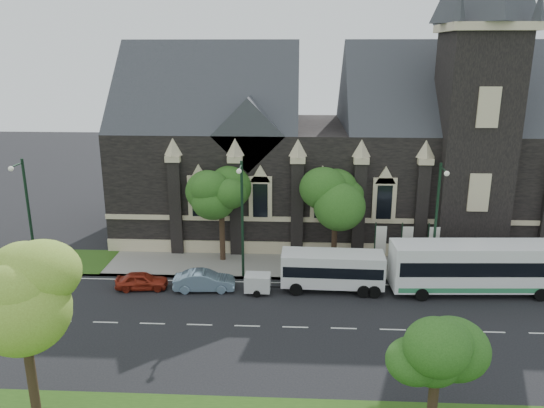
# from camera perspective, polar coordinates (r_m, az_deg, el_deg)

# --- Properties ---
(ground) EXTENTS (160.00, 160.00, 0.00)m
(ground) POSITION_cam_1_polar(r_m,az_deg,el_deg) (33.67, 2.53, -13.15)
(ground) COLOR black
(ground) RESTS_ON ground
(sidewalk) EXTENTS (80.00, 5.00, 0.15)m
(sidewalk) POSITION_cam_1_polar(r_m,az_deg,el_deg) (42.18, 2.64, -6.73)
(sidewalk) COLOR gray
(sidewalk) RESTS_ON ground
(museum) EXTENTS (40.00, 17.70, 29.90)m
(museum) POSITION_cam_1_polar(r_m,az_deg,el_deg) (49.11, 8.84, 6.24)
(museum) COLOR black
(museum) RESTS_ON ground
(tree_park_near) EXTENTS (4.42, 4.42, 8.56)m
(tree_park_near) POSITION_cam_1_polar(r_m,az_deg,el_deg) (25.77, -24.93, -8.42)
(tree_park_near) COLOR black
(tree_park_near) RESTS_ON ground
(tree_park_east) EXTENTS (3.40, 3.40, 6.28)m
(tree_park_east) POSITION_cam_1_polar(r_m,az_deg,el_deg) (24.08, 17.83, -14.20)
(tree_park_east) COLOR black
(tree_park_east) RESTS_ON ground
(tree_walk_right) EXTENTS (4.08, 4.08, 7.80)m
(tree_walk_right) POSITION_cam_1_polar(r_m,az_deg,el_deg) (41.58, 7.18, 1.19)
(tree_walk_right) COLOR black
(tree_walk_right) RESTS_ON ground
(tree_walk_left) EXTENTS (3.91, 3.91, 7.64)m
(tree_walk_left) POSITION_cam_1_polar(r_m,az_deg,el_deg) (41.88, -5.21, 1.24)
(tree_walk_left) COLOR black
(tree_walk_left) RESTS_ON ground
(street_lamp_near) EXTENTS (0.36, 1.88, 9.00)m
(street_lamp_near) POSITION_cam_1_polar(r_m,az_deg,el_deg) (39.46, 17.39, -1.33)
(street_lamp_near) COLOR black
(street_lamp_near) RESTS_ON ground
(street_lamp_mid) EXTENTS (0.36, 1.88, 9.00)m
(street_lamp_mid) POSITION_cam_1_polar(r_m,az_deg,el_deg) (38.39, -3.27, -1.07)
(street_lamp_mid) COLOR black
(street_lamp_mid) RESTS_ON ground
(street_lamp_far) EXTENTS (0.36, 1.88, 9.00)m
(street_lamp_far) POSITION_cam_1_polar(r_m,az_deg,el_deg) (43.12, -24.92, -0.66)
(street_lamp_far) COLOR black
(street_lamp_far) RESTS_ON ground
(banner_flag_left) EXTENTS (0.90, 0.10, 4.00)m
(banner_flag_left) POSITION_cam_1_polar(r_m,az_deg,el_deg) (41.34, 11.44, -4.10)
(banner_flag_left) COLOR black
(banner_flag_left) RESTS_ON ground
(banner_flag_center) EXTENTS (0.90, 0.10, 4.00)m
(banner_flag_center) POSITION_cam_1_polar(r_m,az_deg,el_deg) (41.69, 14.17, -4.10)
(banner_flag_center) COLOR black
(banner_flag_center) RESTS_ON ground
(banner_flag_right) EXTENTS (0.90, 0.10, 4.00)m
(banner_flag_right) POSITION_cam_1_polar(r_m,az_deg,el_deg) (42.13, 16.84, -4.10)
(banner_flag_right) COLOR black
(banner_flag_right) RESTS_ON ground
(tour_coach) EXTENTS (12.64, 3.39, 3.65)m
(tour_coach) POSITION_cam_1_polar(r_m,az_deg,el_deg) (39.98, 21.67, -6.29)
(tour_coach) COLOR white
(tour_coach) RESTS_ON ground
(shuttle_bus) EXTENTS (7.28, 2.72, 2.79)m
(shuttle_bus) POSITION_cam_1_polar(r_m,az_deg,el_deg) (38.03, 6.56, -6.95)
(shuttle_bus) COLOR silver
(shuttle_bus) RESTS_ON ground
(box_trailer) EXTENTS (2.61, 1.53, 1.39)m
(box_trailer) POSITION_cam_1_polar(r_m,az_deg,el_deg) (37.61, -1.56, -8.49)
(box_trailer) COLOR silver
(box_trailer) RESTS_ON ground
(sedan) EXTENTS (4.45, 1.83, 1.43)m
(sedan) POSITION_cam_1_polar(r_m,az_deg,el_deg) (38.35, -7.32, -8.23)
(sedan) COLOR #7D9AB5
(sedan) RESTS_ON ground
(car_far_red) EXTENTS (3.83, 1.85, 1.26)m
(car_far_red) POSITION_cam_1_polar(r_m,az_deg,el_deg) (39.41, -13.88, -8.04)
(car_far_red) COLOR maroon
(car_far_red) RESTS_ON ground
(car_far_white) EXTENTS (5.01, 2.37, 1.41)m
(car_far_white) POSITION_cam_1_polar(r_m,az_deg,el_deg) (43.26, -27.02, -7.08)
(car_far_white) COLOR white
(car_far_white) RESTS_ON ground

